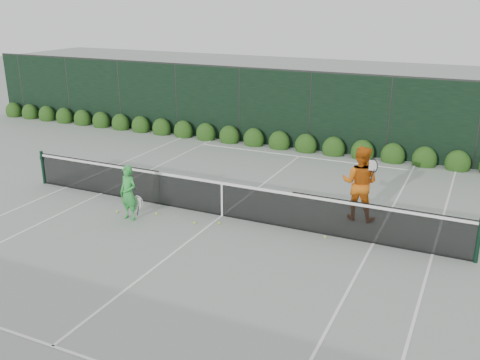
% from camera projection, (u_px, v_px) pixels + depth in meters
% --- Properties ---
extents(ground, '(80.00, 80.00, 0.00)m').
position_uv_depth(ground, '(222.00, 216.00, 14.61)').
color(ground, gray).
rests_on(ground, ground).
extents(tennis_net, '(12.90, 0.10, 1.07)m').
position_uv_depth(tennis_net, '(221.00, 197.00, 14.45)').
color(tennis_net, black).
rests_on(tennis_net, ground).
extents(player_woman, '(0.65, 0.45, 1.49)m').
position_uv_depth(player_woman, '(128.00, 193.00, 14.16)').
color(player_woman, green).
rests_on(player_woman, ground).
extents(player_man, '(0.99, 0.78, 2.01)m').
position_uv_depth(player_man, '(360.00, 183.00, 14.13)').
color(player_man, '#D06011').
rests_on(player_man, ground).
extents(court_lines, '(11.03, 23.83, 0.01)m').
position_uv_depth(court_lines, '(222.00, 216.00, 14.61)').
color(court_lines, white).
rests_on(court_lines, ground).
extents(windscreen_fence, '(32.00, 21.07, 3.06)m').
position_uv_depth(windscreen_fence, '(166.00, 195.00, 11.80)').
color(windscreen_fence, black).
rests_on(windscreen_fence, ground).
extents(hedge_row, '(31.66, 0.65, 0.94)m').
position_uv_depth(hedge_row, '(306.00, 146.00, 20.66)').
color(hedge_row, '#17380F').
rests_on(hedge_row, ground).
extents(tennis_balls, '(5.77, 0.91, 0.07)m').
position_uv_depth(tennis_balls, '(200.00, 221.00, 14.16)').
color(tennis_balls, '#C0F636').
rests_on(tennis_balls, ground).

